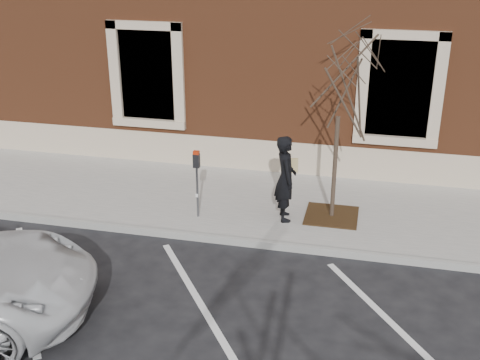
# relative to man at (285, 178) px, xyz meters

# --- Properties ---
(ground) EXTENTS (120.00, 120.00, 0.00)m
(ground) POSITION_rel_man_xyz_m (-0.85, -1.01, -1.05)
(ground) COLOR #28282B
(ground) RESTS_ON ground
(sidewalk_near) EXTENTS (40.00, 3.50, 0.15)m
(sidewalk_near) POSITION_rel_man_xyz_m (-0.85, 0.74, -0.97)
(sidewalk_near) COLOR #BAB5AF
(sidewalk_near) RESTS_ON ground
(curb_near) EXTENTS (40.00, 0.12, 0.15)m
(curb_near) POSITION_rel_man_xyz_m (-0.85, -1.06, -0.97)
(curb_near) COLOR #9E9E99
(curb_near) RESTS_ON ground
(parking_stripes) EXTENTS (28.00, 4.40, 0.01)m
(parking_stripes) POSITION_rel_man_xyz_m (-0.85, -3.21, -1.05)
(parking_stripes) COLOR silver
(parking_stripes) RESTS_ON ground
(man) EXTENTS (0.61, 0.76, 1.80)m
(man) POSITION_rel_man_xyz_m (0.00, 0.00, 0.00)
(man) COLOR black
(man) RESTS_ON sidewalk_near
(parking_meter) EXTENTS (0.13, 0.10, 1.45)m
(parking_meter) POSITION_rel_man_xyz_m (-1.78, -0.31, 0.11)
(parking_meter) COLOR #595B60
(parking_meter) RESTS_ON sidewalk_near
(tree_grate) EXTENTS (1.09, 1.09, 0.03)m
(tree_grate) POSITION_rel_man_xyz_m (0.95, 0.31, -0.89)
(tree_grate) COLOR #3A2812
(tree_grate) RESTS_ON sidewalk_near
(sapling) EXTENTS (2.37, 2.37, 3.95)m
(sapling) POSITION_rel_man_xyz_m (0.95, 0.31, 1.86)
(sapling) COLOR #433028
(sapling) RESTS_ON sidewalk_near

